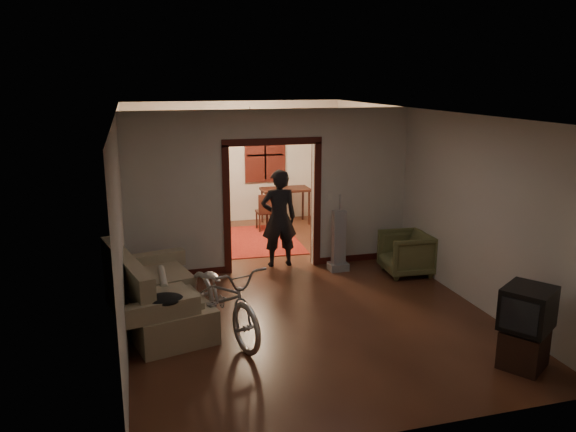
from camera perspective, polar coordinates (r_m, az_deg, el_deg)
name	(u,v)px	position (r m, az deg, el deg)	size (l,w,h in m)	color
floor	(283,281)	(9.43, -0.49, -6.67)	(5.00, 8.50, 0.01)	#391C12
ceiling	(283,112)	(8.85, -0.53, 10.57)	(5.00, 8.50, 0.01)	white
wall_back	(235,162)	(13.12, -5.38, 5.46)	(5.00, 0.02, 2.80)	beige
wall_left	(122,209)	(8.74, -16.54, 0.67)	(0.02, 8.50, 2.80)	beige
wall_right	(423,191)	(9.97, 13.51, 2.45)	(0.02, 8.50, 2.80)	beige
partition_wall	(272,191)	(9.75, -1.66, 2.57)	(5.00, 0.14, 2.80)	beige
door_casing	(272,208)	(9.81, -1.65, 0.85)	(1.74, 0.20, 2.32)	#39110D
far_window	(265,155)	(13.20, -2.35, 6.22)	(0.98, 0.06, 1.28)	black
chandelier	(250,127)	(11.31, -3.87, 8.98)	(0.24, 0.24, 0.24)	#FFE0A5
light_switch	(330,197)	(10.01, 4.29, 1.96)	(0.08, 0.01, 0.12)	silver
sofa	(157,288)	(8.00, -13.20, -7.10)	(0.98, 2.17, 1.00)	#786E50
rolled_paper	(163,278)	(8.27, -12.62, -6.13)	(0.10, 0.10, 0.83)	beige
jacket	(164,300)	(7.08, -12.52, -8.28)	(0.48, 0.36, 0.14)	black
bicycle	(223,297)	(7.47, -6.57, -8.20)	(0.68, 1.96, 1.03)	silver
armchair	(406,253)	(9.90, 11.92, -3.72)	(0.79, 0.81, 0.74)	brown
tv_stand	(524,349)	(7.29, 22.81, -12.31)	(0.50, 0.46, 0.46)	black
crt_tv	(528,308)	(7.09, 23.20, -8.59)	(0.57, 0.51, 0.49)	black
vacuum	(339,240)	(9.85, 5.16, -2.49)	(0.33, 0.27, 1.09)	gray
person	(279,218)	(9.98, -0.93, -0.22)	(0.64, 0.42, 1.76)	black
oriental_rug	(255,240)	(11.74, -3.38, -2.47)	(1.76, 2.31, 0.02)	maroon
locker	(177,188)	(12.82, -11.17, 2.78)	(0.90, 0.50, 1.80)	#21341F
globe	(175,142)	(12.67, -11.39, 7.41)	(0.28, 0.28, 0.28)	#1E5972
desk	(285,206)	(13.00, -0.26, 0.99)	(1.11, 0.62, 0.82)	black
desk_chair	(265,212)	(12.42, -2.35, 0.43)	(0.37, 0.37, 0.84)	black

